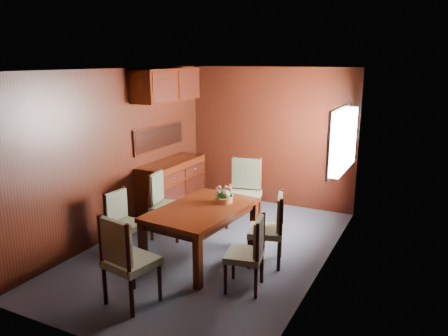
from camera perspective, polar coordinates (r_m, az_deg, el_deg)
The scene contains 11 objects.
ground at distance 6.07m, azimuth -1.80°, elevation -10.55°, with size 4.50×4.50×0.00m, color #323745.
room_shell at distance 5.93m, azimuth -1.29°, elevation 5.38°, with size 3.06×4.52×2.41m.
sideboard at distance 7.32m, azimuth -6.78°, elevation -2.51°, with size 0.48×1.40×0.90m, color #331106.
dining_table at distance 5.60m, azimuth -2.93°, elevation -6.11°, with size 1.04×1.55×0.69m.
chair_left_near at distance 5.93m, azimuth -13.17°, elevation -6.51°, with size 0.42×0.43×0.86m.
chair_left_far at distance 6.37m, azimuth -7.90°, elevation -4.27°, with size 0.53×0.54×0.96m.
chair_right_near at distance 4.91m, azimuth 3.44°, elevation -10.58°, with size 0.46×0.48×0.87m.
chair_right_far at distance 5.51m, azimuth 6.21°, elevation -7.44°, with size 0.53×0.54×0.93m.
chair_head at distance 4.68m, azimuth -12.80°, elevation -11.22°, with size 0.55×0.53×1.00m.
chair_foot at distance 6.77m, azimuth 2.71°, elevation -2.65°, with size 0.58×0.56×1.04m.
flower_centerpiece at distance 5.73m, azimuth -0.03°, elevation -3.33°, with size 0.25×0.25×0.25m.
Camera 1 is at (2.62, -4.86, 2.53)m, focal length 35.00 mm.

